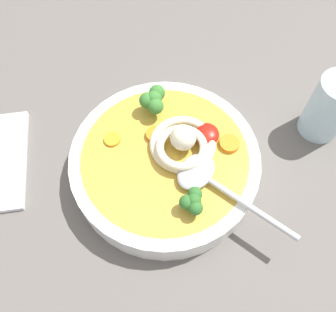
% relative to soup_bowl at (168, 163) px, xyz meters
% --- Properties ---
extents(table_slab, '(1.24, 1.24, 0.04)m').
position_rel_soup_bowl_xyz_m(table_slab, '(-0.00, -0.00, -0.05)').
color(table_slab, '#5B5651').
rests_on(table_slab, ground).
extents(soup_bowl, '(0.26, 0.26, 0.05)m').
position_rel_soup_bowl_xyz_m(soup_bowl, '(0.00, 0.00, 0.00)').
color(soup_bowl, white).
rests_on(soup_bowl, table_slab).
extents(noodle_pile, '(0.10, 0.10, 0.04)m').
position_rel_soup_bowl_xyz_m(noodle_pile, '(-0.01, 0.02, 0.03)').
color(noodle_pile, beige).
rests_on(noodle_pile, soup_bowl).
extents(soup_spoon, '(0.15, 0.14, 0.02)m').
position_rel_soup_bowl_xyz_m(soup_spoon, '(0.04, 0.04, 0.03)').
color(soup_spoon, '#B7B7BC').
rests_on(soup_spoon, soup_bowl).
extents(chili_sauce_dollop, '(0.04, 0.03, 0.02)m').
position_rel_soup_bowl_xyz_m(chili_sauce_dollop, '(-0.02, 0.06, 0.03)').
color(chili_sauce_dollop, '#B2190F').
rests_on(chili_sauce_dollop, soup_bowl).
extents(broccoli_floret_far, '(0.05, 0.04, 0.04)m').
position_rel_soup_bowl_xyz_m(broccoli_floret_far, '(-0.08, -0.00, 0.04)').
color(broccoli_floret_far, '#7A9E60').
rests_on(broccoli_floret_far, soup_bowl).
extents(broccoli_floret_rear, '(0.04, 0.03, 0.03)m').
position_rel_soup_bowl_xyz_m(broccoli_floret_rear, '(0.08, 0.02, 0.04)').
color(broccoli_floret_rear, '#7A9E60').
rests_on(broccoli_floret_rear, soup_bowl).
extents(carrot_slice_beside_chili, '(0.03, 0.03, 0.01)m').
position_rel_soup_bowl_xyz_m(carrot_slice_beside_chili, '(-0.04, -0.01, 0.03)').
color(carrot_slice_beside_chili, orange).
rests_on(carrot_slice_beside_chili, soup_bowl).
extents(carrot_slice_near_spoon, '(0.02, 0.02, 0.00)m').
position_rel_soup_bowl_xyz_m(carrot_slice_near_spoon, '(-0.04, -0.07, 0.02)').
color(carrot_slice_near_spoon, orange).
rests_on(carrot_slice_near_spoon, soup_bowl).
extents(carrot_slice_left, '(0.03, 0.03, 0.01)m').
position_rel_soup_bowl_xyz_m(carrot_slice_left, '(-0.00, 0.09, 0.03)').
color(carrot_slice_left, orange).
rests_on(carrot_slice_left, soup_bowl).
extents(drinking_glass, '(0.06, 0.06, 0.10)m').
position_rel_soup_bowl_xyz_m(drinking_glass, '(-0.03, 0.25, 0.03)').
color(drinking_glass, silver).
rests_on(drinking_glass, table_slab).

